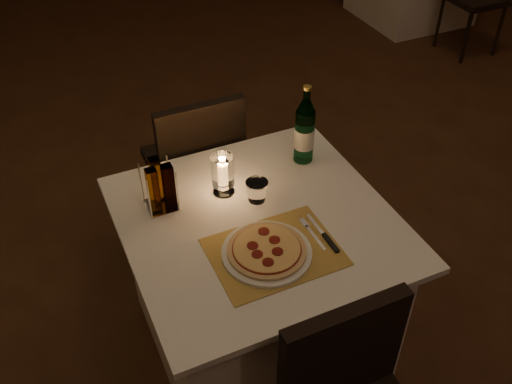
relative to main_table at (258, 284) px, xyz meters
name	(u,v)px	position (x,y,z in m)	size (l,w,h in m)	color
floor	(259,295)	(0.11, 0.23, -0.38)	(8.00, 10.00, 0.02)	#462716
main_table	(258,284)	(0.00, 0.00, 0.00)	(1.00, 1.00, 0.74)	white
chair_far	(197,158)	(0.00, 0.71, 0.18)	(0.42, 0.42, 0.90)	black
placemat	(274,252)	(-0.02, -0.18, 0.37)	(0.45, 0.34, 0.00)	gold
plate	(267,253)	(-0.05, -0.18, 0.38)	(0.32, 0.32, 0.01)	white
pizza	(267,249)	(-0.05, -0.18, 0.39)	(0.28, 0.28, 0.02)	#D8B77F
fork	(311,232)	(0.14, -0.15, 0.37)	(0.02, 0.18, 0.00)	silver
knife	(327,239)	(0.18, -0.21, 0.37)	(0.02, 0.22, 0.01)	black
tumbler	(257,191)	(0.04, 0.11, 0.41)	(0.09, 0.09, 0.09)	white
water_bottle	(305,132)	(0.33, 0.27, 0.51)	(0.08, 0.08, 0.35)	#549C6D
hurricane_candle	(223,172)	(-0.06, 0.21, 0.47)	(0.09, 0.09, 0.17)	white
cruet_caddy	(160,188)	(-0.31, 0.22, 0.46)	(0.12, 0.12, 0.21)	white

